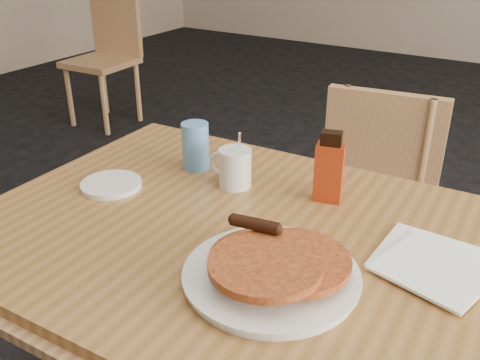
% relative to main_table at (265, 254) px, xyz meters
% --- Properties ---
extents(main_table, '(1.28, 0.89, 0.75)m').
position_rel_main_table_xyz_m(main_table, '(0.00, 0.00, 0.00)').
color(main_table, olive).
rests_on(main_table, floor).
extents(chair_main_far, '(0.42, 0.42, 0.84)m').
position_rel_main_table_xyz_m(chair_main_far, '(-0.02, 0.72, -0.21)').
color(chair_main_far, tan).
rests_on(chair_main_far, floor).
extents(chair_wall_extra, '(0.42, 0.42, 0.90)m').
position_rel_main_table_xyz_m(chair_wall_extra, '(-2.27, 1.85, -0.17)').
color(chair_wall_extra, tan).
rests_on(chair_wall_extra, floor).
extents(pancake_plate, '(0.31, 0.31, 0.09)m').
position_rel_main_table_xyz_m(pancake_plate, '(0.08, -0.12, 0.07)').
color(pancake_plate, white).
rests_on(pancake_plate, main_table).
extents(coffee_mug, '(0.11, 0.08, 0.14)m').
position_rel_main_table_xyz_m(coffee_mug, '(-0.18, 0.16, 0.09)').
color(coffee_mug, white).
rests_on(coffee_mug, main_table).
extents(syrup_bottle, '(0.07, 0.05, 0.16)m').
position_rel_main_table_xyz_m(syrup_bottle, '(0.04, 0.21, 0.12)').
color(syrup_bottle, maroon).
rests_on(syrup_bottle, main_table).
extents(napkin_stack, '(0.22, 0.24, 0.01)m').
position_rel_main_table_xyz_m(napkin_stack, '(0.31, 0.08, 0.05)').
color(napkin_stack, white).
rests_on(napkin_stack, main_table).
extents(blue_tumbler, '(0.08, 0.08, 0.12)m').
position_rel_main_table_xyz_m(blue_tumbler, '(-0.31, 0.19, 0.10)').
color(blue_tumbler, '#558BC9').
rests_on(blue_tumbler, main_table).
extents(side_saucer, '(0.17, 0.17, 0.01)m').
position_rel_main_table_xyz_m(side_saucer, '(-0.42, 0.00, 0.05)').
color(side_saucer, white).
rests_on(side_saucer, main_table).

